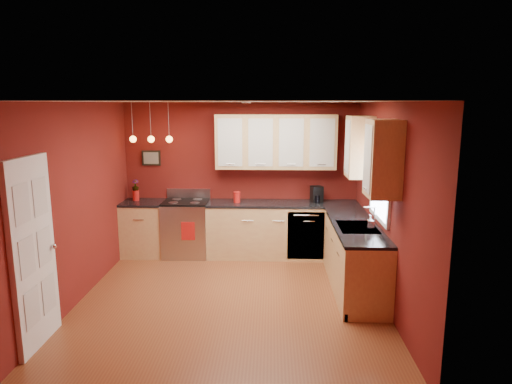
{
  "coord_description": "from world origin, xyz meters",
  "views": [
    {
      "loc": [
        0.54,
        -5.7,
        2.58
      ],
      "look_at": [
        0.3,
        1.0,
        1.27
      ],
      "focal_mm": 32.0,
      "sensor_mm": 36.0,
      "label": 1
    }
  ],
  "objects_px": {
    "gas_range": "(186,228)",
    "coffee_maker": "(317,195)",
    "red_canister": "(237,197)",
    "sink": "(358,229)",
    "soap_pump": "(370,223)"
  },
  "relations": [
    {
      "from": "gas_range",
      "to": "coffee_maker",
      "type": "relative_size",
      "value": 4.1
    },
    {
      "from": "red_canister",
      "to": "coffee_maker",
      "type": "bearing_deg",
      "value": 3.7
    },
    {
      "from": "gas_range",
      "to": "red_canister",
      "type": "height_order",
      "value": "red_canister"
    },
    {
      "from": "red_canister",
      "to": "sink",
      "type": "bearing_deg",
      "value": -40.19
    },
    {
      "from": "soap_pump",
      "to": "gas_range",
      "type": "bearing_deg",
      "value": 148.91
    },
    {
      "from": "sink",
      "to": "coffee_maker",
      "type": "bearing_deg",
      "value": 104.51
    },
    {
      "from": "coffee_maker",
      "to": "soap_pump",
      "type": "bearing_deg",
      "value": -89.54
    },
    {
      "from": "sink",
      "to": "red_canister",
      "type": "relative_size",
      "value": 3.85
    },
    {
      "from": "sink",
      "to": "red_canister",
      "type": "bearing_deg",
      "value": 139.81
    },
    {
      "from": "sink",
      "to": "soap_pump",
      "type": "relative_size",
      "value": 3.47
    },
    {
      "from": "gas_range",
      "to": "red_canister",
      "type": "relative_size",
      "value": 6.11
    },
    {
      "from": "red_canister",
      "to": "coffee_maker",
      "type": "xyz_separation_m",
      "value": [
        1.34,
        0.09,
        0.03
      ]
    },
    {
      "from": "gas_range",
      "to": "red_canister",
      "type": "distance_m",
      "value": 1.03
    },
    {
      "from": "gas_range",
      "to": "soap_pump",
      "type": "distance_m",
      "value": 3.26
    },
    {
      "from": "red_canister",
      "to": "soap_pump",
      "type": "height_order",
      "value": "soap_pump"
    }
  ]
}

